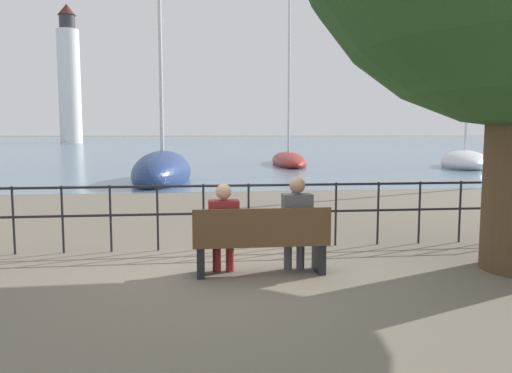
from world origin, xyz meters
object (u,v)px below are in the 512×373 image
(seated_person_left, at_px, (224,225))
(sailboat_0, at_px, (288,160))
(sailboat_2, at_px, (163,172))
(seated_person_right, at_px, (297,221))
(park_bench, at_px, (261,242))
(sailboat_1, at_px, (465,162))
(harbor_lighthouse, at_px, (69,79))

(seated_person_left, bearing_deg, sailboat_0, 77.39)
(sailboat_2, bearing_deg, seated_person_right, -75.00)
(park_bench, xyz_separation_m, sailboat_2, (-2.12, 13.23, -0.07))
(sailboat_1, bearing_deg, seated_person_left, -101.59)
(park_bench, xyz_separation_m, seated_person_right, (0.48, 0.08, 0.27))
(seated_person_left, relative_size, sailboat_0, 0.11)
(park_bench, height_order, sailboat_2, sailboat_2)
(park_bench, height_order, sailboat_1, sailboat_1)
(park_bench, height_order, seated_person_left, seated_person_left)
(sailboat_0, xyz_separation_m, sailboat_1, (9.34, -3.48, 0.03))
(seated_person_right, bearing_deg, park_bench, -171.05)
(seated_person_left, xyz_separation_m, harbor_lighthouse, (-24.40, 94.73, 11.60))
(sailboat_1, relative_size, sailboat_2, 1.12)
(park_bench, xyz_separation_m, sailboat_0, (4.72, 23.34, -0.17))
(sailboat_0, distance_m, sailboat_2, 12.21)
(seated_person_left, bearing_deg, park_bench, -9.23)
(harbor_lighthouse, bearing_deg, seated_person_left, -75.56)
(sailboat_2, bearing_deg, harbor_lighthouse, 109.37)
(sailboat_0, relative_size, sailboat_1, 1.17)
(park_bench, xyz_separation_m, seated_person_left, (-0.48, 0.08, 0.23))
(seated_person_right, xyz_separation_m, sailboat_1, (13.57, 19.79, -0.40))
(seated_person_right, relative_size, sailboat_0, 0.12)
(seated_person_left, height_order, sailboat_1, sailboat_1)
(seated_person_left, relative_size, sailboat_1, 0.13)
(park_bench, relative_size, sailboat_0, 0.17)
(sailboat_0, bearing_deg, sailboat_2, -118.86)
(seated_person_left, xyz_separation_m, sailboat_2, (-1.64, 13.15, -0.30))
(seated_person_right, distance_m, sailboat_1, 24.00)
(sailboat_1, height_order, harbor_lighthouse, harbor_lighthouse)
(seated_person_right, xyz_separation_m, sailboat_0, (4.24, 23.26, -0.43))
(seated_person_left, distance_m, harbor_lighthouse, 98.50)
(sailboat_1, distance_m, harbor_lighthouse, 85.30)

